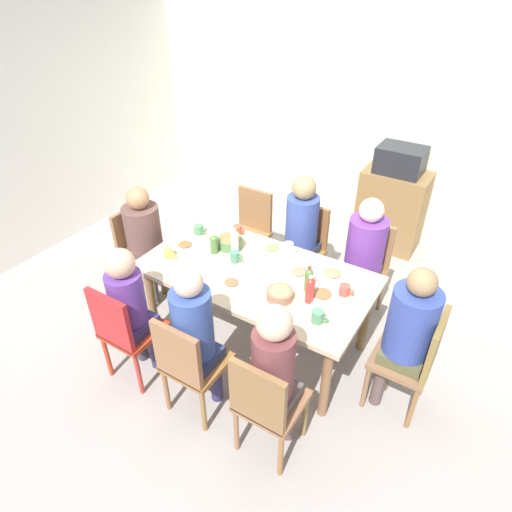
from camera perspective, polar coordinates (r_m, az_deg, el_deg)
ground_plane at (r=3.99m, az=0.00°, el=-10.63°), size 6.75×6.75×0.00m
wall_back at (r=5.27m, az=14.78°, el=16.59°), size 5.87×0.12×2.60m
wall_left at (r=5.20m, az=-28.78°, el=13.31°), size 0.12×4.98×2.60m
dining_table at (r=3.55m, az=0.00°, el=-3.05°), size 1.84×0.98×0.74m
chair_0 at (r=3.14m, az=-8.66°, el=-13.48°), size 0.40×0.40×0.90m
person_0 at (r=3.03m, az=-7.92°, el=-9.59°), size 0.30×0.30×1.25m
chair_1 at (r=2.90m, az=1.26°, el=-18.41°), size 0.40×0.40×0.90m
person_1 at (r=2.78m, az=2.32°, el=-14.39°), size 0.30×0.30×1.23m
chair_2 at (r=3.48m, az=-16.60°, el=-9.07°), size 0.40×0.40×0.90m
person_2 at (r=3.40m, az=-16.02°, el=-5.82°), size 0.30×0.30×1.18m
chair_3 at (r=4.52m, az=-0.77°, el=3.66°), size 0.40×0.40×0.90m
chair_4 at (r=4.09m, az=13.88°, el=-1.13°), size 0.40×0.40×0.90m
person_4 at (r=3.90m, az=13.87°, el=0.84°), size 0.33×0.33×1.21m
chair_5 at (r=3.33m, az=19.81°, el=-12.22°), size 0.40×0.40×0.90m
person_5 at (r=3.18m, az=19.07°, el=-8.85°), size 0.32×0.32×1.23m
chair_6 at (r=4.26m, az=6.20°, el=1.39°), size 0.40×0.40×0.90m
person_6 at (r=4.07m, az=5.84°, el=3.67°), size 0.30×0.30×1.26m
chair_7 at (r=4.34m, az=-14.73°, el=1.00°), size 0.40×0.40×0.90m
person_7 at (r=4.18m, az=-14.24°, el=2.88°), size 0.33×0.33×1.16m
plate_0 at (r=3.36m, az=-3.20°, el=-3.57°), size 0.20×0.20×0.04m
plate_1 at (r=3.75m, az=2.06°, el=0.95°), size 0.23×0.23×0.04m
plate_2 at (r=3.50m, az=9.82°, el=-2.34°), size 0.24×0.24×0.04m
plate_3 at (r=3.84m, az=-9.18°, el=1.35°), size 0.21×0.21×0.04m
plate_4 at (r=3.29m, az=8.54°, el=-4.98°), size 0.25×0.25×0.04m
plate_5 at (r=3.48m, az=5.51°, el=-2.15°), size 0.23×0.23×0.04m
bowl_0 at (r=3.78m, az=-3.38°, el=1.89°), size 0.22×0.22×0.10m
bowl_1 at (r=3.22m, az=3.10°, el=-4.87°), size 0.20×0.20×0.09m
cup_0 at (r=3.99m, az=-7.38°, el=3.41°), size 0.12×0.08×0.08m
cup_1 at (r=3.32m, az=11.42°, el=-4.33°), size 0.11×0.08×0.08m
cup_2 at (r=3.59m, az=-2.71°, el=-0.09°), size 0.11×0.08×0.09m
cup_3 at (r=3.95m, az=-2.37°, el=3.39°), size 0.11×0.08×0.09m
cup_4 at (r=3.41m, az=-8.62°, el=-2.81°), size 0.11×0.07×0.07m
cup_5 at (r=3.06m, az=8.01°, el=-7.75°), size 0.12×0.09×0.09m
cup_6 at (r=3.73m, az=4.25°, el=1.13°), size 0.12×0.08×0.08m
cup_7 at (r=3.71m, az=-11.21°, el=0.38°), size 0.11×0.07×0.08m
bottle_0 at (r=3.28m, az=6.81°, el=-3.01°), size 0.06×0.06×0.21m
bottle_1 at (r=3.69m, az=-5.43°, el=1.62°), size 0.07×0.07×0.19m
bottle_2 at (r=3.17m, az=6.98°, el=-4.34°), size 0.06×0.06×0.23m
bottle_3 at (r=3.66m, az=-2.77°, el=1.87°), size 0.06×0.06×0.24m
side_cabinet at (r=5.21m, az=17.03°, el=5.76°), size 0.70×0.44×0.90m
microwave at (r=4.97m, az=18.18°, el=11.72°), size 0.48×0.36×0.28m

